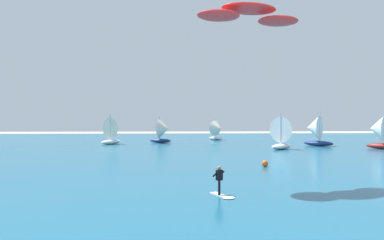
% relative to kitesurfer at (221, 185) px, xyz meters
% --- Properties ---
extents(ocean, '(160.00, 90.00, 0.10)m').
position_rel_kitesurfer_xyz_m(ocean, '(-2.21, 34.44, -0.65)').
color(ocean, '#1E607F').
rests_on(ocean, ground).
extents(kitesurfer, '(1.38, 2.00, 1.67)m').
position_rel_kitesurfer_xyz_m(kitesurfer, '(0.00, 0.00, 0.00)').
color(kitesurfer, white).
rests_on(kitesurfer, ocean).
extents(kite, '(7.55, 4.06, 1.09)m').
position_rel_kitesurfer_xyz_m(kite, '(2.30, 3.47, 10.72)').
color(kite, red).
extents(sailboat_outermost, '(4.70, 4.72, 5.34)m').
position_rel_kitesurfer_xyz_m(sailboat_outermost, '(26.06, 28.84, 1.84)').
color(sailboat_outermost, maroon).
rests_on(sailboat_outermost, ocean).
extents(sailboat_mid_right, '(4.15, 3.66, 4.66)m').
position_rel_kitesurfer_xyz_m(sailboat_mid_right, '(-5.10, 42.03, 1.53)').
color(sailboat_mid_right, navy).
rests_on(sailboat_mid_right, ocean).
extents(sailboat_mid_left, '(4.23, 4.54, 5.04)m').
position_rel_kitesurfer_xyz_m(sailboat_mid_left, '(-13.33, 39.38, 1.70)').
color(sailboat_mid_left, white).
rests_on(sailboat_mid_left, ocean).
extents(sailboat_heeled_over, '(3.70, 3.92, 4.36)m').
position_rel_kitesurfer_xyz_m(sailboat_heeled_over, '(5.27, 48.92, 1.40)').
color(sailboat_heeled_over, silver).
rests_on(sailboat_heeled_over, ocean).
extents(sailboat_center_horizon, '(4.59, 4.46, 5.13)m').
position_rel_kitesurfer_xyz_m(sailboat_center_horizon, '(12.51, 29.09, 1.75)').
color(sailboat_center_horizon, white).
rests_on(sailboat_center_horizon, ocean).
extents(sailboat_trailing, '(4.78, 4.55, 5.32)m').
position_rel_kitesurfer_xyz_m(sailboat_trailing, '(19.00, 34.43, 1.84)').
color(sailboat_trailing, navy).
rests_on(sailboat_trailing, ocean).
extents(marker_buoy, '(0.59, 0.59, 0.59)m').
position_rel_kitesurfer_xyz_m(marker_buoy, '(5.38, 11.44, -0.31)').
color(marker_buoy, '#E55919').
rests_on(marker_buoy, ocean).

